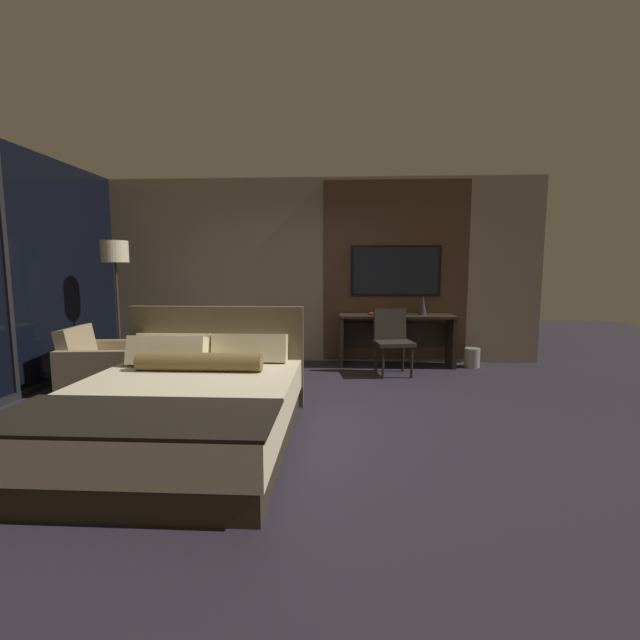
{
  "coord_description": "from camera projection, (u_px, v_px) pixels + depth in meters",
  "views": [
    {
      "loc": [
        0.61,
        -4.01,
        1.44
      ],
      "look_at": [
        0.36,
        0.81,
        0.86
      ],
      "focal_mm": 24.0,
      "sensor_mm": 36.0,
      "label": 1
    }
  ],
  "objects": [
    {
      "name": "waste_bin",
      "position": [
        472.0,
        358.0,
        6.27
      ],
      "size": [
        0.22,
        0.22,
        0.28
      ],
      "color": "gray",
      "rests_on": "ground_plane"
    },
    {
      "name": "ground_plane",
      "position": [
        279.0,
        416.0,
        4.19
      ],
      "size": [
        16.0,
        16.0,
        0.0
      ],
      "primitive_type": "plane",
      "color": "#28232D"
    },
    {
      "name": "desk",
      "position": [
        396.0,
        331.0,
        6.35
      ],
      "size": [
        1.68,
        0.49,
        0.76
      ],
      "color": "#2D2319",
      "rests_on": "ground_plane"
    },
    {
      "name": "wall_back_tv_panel",
      "position": [
        314.0,
        271.0,
        6.58
      ],
      "size": [
        7.2,
        0.09,
        2.8
      ],
      "color": "gray",
      "rests_on": "ground_plane"
    },
    {
      "name": "wall_left_window",
      "position": [
        6.0,
        279.0,
        4.58
      ],
      "size": [
        0.06,
        6.0,
        2.8
      ],
      "color": "black",
      "rests_on": "ground_plane"
    },
    {
      "name": "desk_chair",
      "position": [
        392.0,
        336.0,
        5.83
      ],
      "size": [
        0.56,
        0.56,
        0.89
      ],
      "rotation": [
        0.0,
        0.0,
        0.17
      ],
      "color": "#28231E",
      "rests_on": "ground_plane"
    },
    {
      "name": "tv",
      "position": [
        396.0,
        271.0,
        6.44
      ],
      "size": [
        1.35,
        0.04,
        0.76
      ],
      "color": "black"
    },
    {
      "name": "vase_tall",
      "position": [
        423.0,
        305.0,
        6.31
      ],
      "size": [
        0.12,
        0.12,
        0.29
      ],
      "color": "#333338",
      "rests_on": "desk"
    },
    {
      "name": "armchair_by_window",
      "position": [
        103.0,
        368.0,
        5.14
      ],
      "size": [
        0.91,
        0.92,
        0.76
      ],
      "rotation": [
        0.0,
        0.0,
        1.67
      ],
      "color": "#998460",
      "rests_on": "ground_plane"
    },
    {
      "name": "book",
      "position": [
        377.0,
        314.0,
        6.28
      ],
      "size": [
        0.25,
        0.2,
        0.03
      ],
      "color": "maroon",
      "rests_on": "desk"
    },
    {
      "name": "bed",
      "position": [
        182.0,
        407.0,
        3.52
      ],
      "size": [
        1.81,
        2.21,
        1.05
      ],
      "color": "#33281E",
      "rests_on": "ground_plane"
    },
    {
      "name": "floor_lamp",
      "position": [
        115.0,
        263.0,
        5.59
      ],
      "size": [
        0.34,
        0.34,
        1.8
      ],
      "color": "#282623",
      "rests_on": "ground_plane"
    }
  ]
}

